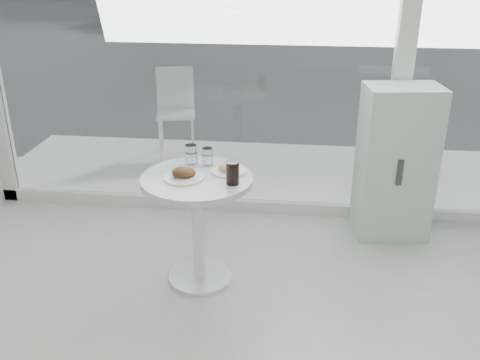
# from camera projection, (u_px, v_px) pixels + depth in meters

# --- Properties ---
(room_shell) EXTENTS (6.00, 6.00, 6.00)m
(room_shell) POSITION_uv_depth(u_px,v_px,m) (192.00, 134.00, 0.66)
(room_shell) COLOR silver
(room_shell) RESTS_ON ground
(storefront) EXTENTS (5.00, 0.14, 3.00)m
(storefront) POSITION_uv_depth(u_px,v_px,m) (296.00, 6.00, 3.97)
(storefront) COLOR silver
(storefront) RESTS_ON ground
(main_table) EXTENTS (0.72, 0.72, 0.77)m
(main_table) POSITION_uv_depth(u_px,v_px,m) (198.00, 208.00, 3.49)
(main_table) COLOR silver
(main_table) RESTS_ON ground
(patio_deck) EXTENTS (5.60, 1.60, 0.05)m
(patio_deck) POSITION_uv_depth(u_px,v_px,m) (283.00, 173.00, 5.38)
(patio_deck) COLOR silver
(patio_deck) RESTS_ON ground
(street) EXTENTS (40.00, 24.00, 0.00)m
(street) POSITION_uv_depth(u_px,v_px,m) (299.00, 21.00, 16.50)
(street) COLOR #373737
(street) RESTS_ON ground
(mint_cabinet) EXTENTS (0.60, 0.44, 1.20)m
(mint_cabinet) POSITION_uv_depth(u_px,v_px,m) (396.00, 163.00, 4.09)
(mint_cabinet) COLOR #9AC4AE
(mint_cabinet) RESTS_ON ground
(patio_chair) EXTENTS (0.47, 0.47, 0.91)m
(patio_chair) POSITION_uv_depth(u_px,v_px,m) (176.00, 106.00, 5.67)
(patio_chair) COLOR silver
(patio_chair) RESTS_ON patio_deck
(car_silver) EXTENTS (4.20, 2.53, 1.31)m
(car_silver) POSITION_uv_depth(u_px,v_px,m) (452.00, 5.00, 14.47)
(car_silver) COLOR #9B9CA2
(car_silver) RESTS_ON street
(plate_fritter) EXTENTS (0.25, 0.25, 0.07)m
(plate_fritter) POSITION_uv_depth(u_px,v_px,m) (184.00, 174.00, 3.37)
(plate_fritter) COLOR white
(plate_fritter) RESTS_ON main_table
(plate_donut) EXTENTS (0.23, 0.23, 0.05)m
(plate_donut) POSITION_uv_depth(u_px,v_px,m) (229.00, 169.00, 3.47)
(plate_donut) COLOR white
(plate_donut) RESTS_ON main_table
(water_tumbler_a) EXTENTS (0.08, 0.08, 0.13)m
(water_tumbler_a) POSITION_uv_depth(u_px,v_px,m) (191.00, 155.00, 3.59)
(water_tumbler_a) COLOR white
(water_tumbler_a) RESTS_ON main_table
(water_tumbler_b) EXTENTS (0.07, 0.07, 0.12)m
(water_tumbler_b) POSITION_uv_depth(u_px,v_px,m) (208.00, 157.00, 3.58)
(water_tumbler_b) COLOR white
(water_tumbler_b) RESTS_ON main_table
(cola_glass) EXTENTS (0.08, 0.08, 0.15)m
(cola_glass) POSITION_uv_depth(u_px,v_px,m) (233.00, 173.00, 3.28)
(cola_glass) COLOR white
(cola_glass) RESTS_ON main_table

